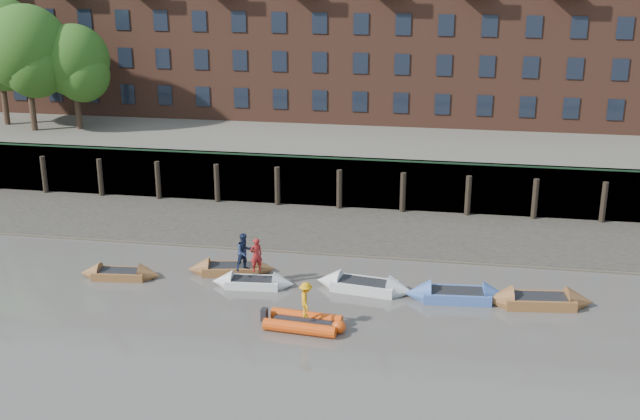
% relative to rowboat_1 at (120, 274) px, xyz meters
% --- Properties ---
extents(ground, '(220.00, 220.00, 0.00)m').
position_rel_rowboat_1_xyz_m(ground, '(11.33, -9.06, -0.21)').
color(ground, '#58534C').
rests_on(ground, ground).
extents(foreshore, '(110.00, 8.00, 0.50)m').
position_rel_rowboat_1_xyz_m(foreshore, '(11.33, 8.94, -0.21)').
color(foreshore, '#3D382F').
rests_on(foreshore, ground).
extents(mud_band, '(110.00, 1.60, 0.10)m').
position_rel_rowboat_1_xyz_m(mud_band, '(11.33, 5.54, -0.21)').
color(mud_band, '#4C4336').
rests_on(mud_band, ground).
extents(river_wall, '(110.00, 1.23, 3.30)m').
position_rel_rowboat_1_xyz_m(river_wall, '(11.33, 13.32, 1.38)').
color(river_wall, '#2D2A26').
rests_on(river_wall, ground).
extents(bank_terrace, '(110.00, 28.00, 3.20)m').
position_rel_rowboat_1_xyz_m(bank_terrace, '(11.33, 26.94, 1.39)').
color(bank_terrace, '#5E594D').
rests_on(bank_terrace, ground).
extents(tree_cluster, '(11.76, 7.74, 9.40)m').
position_rel_rowboat_1_xyz_m(tree_cluster, '(-14.29, 18.29, 8.79)').
color(tree_cluster, '#3A281C').
rests_on(tree_cluster, bank_terrace).
extents(rowboat_1, '(4.17, 1.55, 1.18)m').
position_rel_rowboat_1_xyz_m(rowboat_1, '(0.00, 0.00, 0.00)').
color(rowboat_1, brown).
rests_on(rowboat_1, ground).
extents(rowboat_2, '(4.61, 2.12, 1.29)m').
position_rel_rowboat_1_xyz_m(rowboat_2, '(5.37, 1.54, 0.02)').
color(rowboat_2, brown).
rests_on(rowboat_2, ground).
extents(rowboat_3, '(4.15, 1.48, 1.18)m').
position_rel_rowboat_1_xyz_m(rowboat_3, '(6.89, 0.09, -0.00)').
color(rowboat_3, silver).
rests_on(rowboat_3, ground).
extents(rowboat_4, '(4.97, 2.10, 1.40)m').
position_rel_rowboat_1_xyz_m(rowboat_4, '(12.34, 0.54, 0.04)').
color(rowboat_4, silver).
rests_on(rowboat_4, ground).
extents(rowboat_5, '(5.01, 1.78, 1.43)m').
position_rel_rowboat_1_xyz_m(rowboat_5, '(16.79, 0.18, 0.04)').
color(rowboat_5, '#3F61A7').
rests_on(rowboat_5, ground).
extents(rowboat_6, '(5.12, 2.00, 1.45)m').
position_rel_rowboat_1_xyz_m(rowboat_6, '(20.58, 0.17, 0.05)').
color(rowboat_6, brown).
rests_on(rowboat_6, ground).
extents(rib_tender, '(3.60, 1.97, 0.61)m').
position_rel_rowboat_1_xyz_m(rib_tender, '(10.31, -3.91, 0.06)').
color(rib_tender, '#E6490E').
rests_on(rib_tender, ground).
extents(person_rower_a, '(0.75, 0.69, 1.72)m').
position_rel_rowboat_1_xyz_m(person_rower_a, '(7.07, 0.16, 1.44)').
color(person_rower_a, maroon).
rests_on(person_rower_a, rowboat_3).
extents(person_rower_b, '(1.16, 1.15, 1.89)m').
position_rel_rowboat_1_xyz_m(person_rower_b, '(6.46, 0.24, 1.53)').
color(person_rower_b, '#19233F').
rests_on(person_rower_b, rowboat_3).
extents(person_rib_crew, '(0.84, 1.15, 1.61)m').
position_rel_rowboat_1_xyz_m(person_rib_crew, '(10.30, -3.91, 1.17)').
color(person_rib_crew, orange).
rests_on(person_rib_crew, rib_tender).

